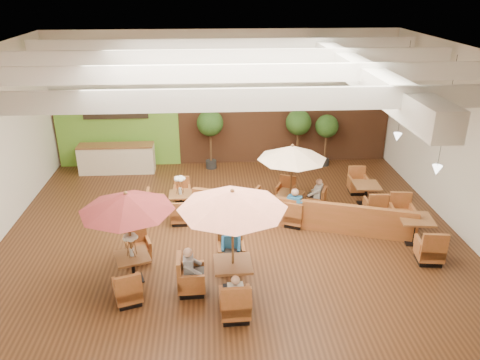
{
  "coord_description": "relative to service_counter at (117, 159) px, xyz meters",
  "views": [
    {
      "loc": [
        -0.57,
        -12.88,
        7.32
      ],
      "look_at": [
        0.3,
        0.5,
        1.5
      ],
      "focal_mm": 35.0,
      "sensor_mm": 36.0,
      "label": 1
    }
  ],
  "objects": [
    {
      "name": "table_3",
      "position": [
        2.54,
        -3.71,
        -0.14
      ],
      "size": [
        1.51,
        2.25,
        1.45
      ],
      "rotation": [
        0.0,
        0.0,
        0.02
      ],
      "color": "brown",
      "rests_on": "ground"
    },
    {
      "name": "diner_3",
      "position": [
        6.42,
        -4.92,
        0.2
      ],
      "size": [
        0.48,
        0.47,
        0.86
      ],
      "rotation": [
        0.0,
        0.0,
        -0.51
      ],
      "color": "#276CAA",
      "rests_on": "ground"
    },
    {
      "name": "booth_divider",
      "position": [
        6.55,
        -5.07,
        -0.09
      ],
      "size": [
        6.77,
        2.4,
        0.98
      ],
      "primitive_type": "cube",
      "rotation": [
        0.0,
        0.0,
        -0.32
      ],
      "color": "brown",
      "rests_on": "ground"
    },
    {
      "name": "diner_1",
      "position": [
        4.29,
        -7.15,
        0.16
      ],
      "size": [
        0.39,
        0.32,
        0.77
      ],
      "rotation": [
        0.0,
        0.0,
        3.06
      ],
      "color": "#276CAA",
      "rests_on": "ground"
    },
    {
      "name": "table_0",
      "position": [
        1.72,
        -7.57,
        1.36
      ],
      "size": [
        2.37,
        2.65,
        2.57
      ],
      "rotation": [
        0.0,
        0.0,
        0.32
      ],
      "color": "brown",
      "rests_on": "ground"
    },
    {
      "name": "table_4",
      "position": [
        9.8,
        -6.19,
        -0.18
      ],
      "size": [
        1.06,
        2.86,
        1.05
      ],
      "rotation": [
        0.0,
        0.0,
        -0.14
      ],
      "color": "brown",
      "rests_on": "ground"
    },
    {
      "name": "service_counter",
      "position": [
        0.0,
        0.0,
        0.0
      ],
      "size": [
        3.0,
        0.75,
        1.18
      ],
      "color": "beige",
      "rests_on": "ground"
    },
    {
      "name": "topiary_2",
      "position": [
        8.59,
        0.2,
        1.05
      ],
      "size": [
        0.95,
        0.95,
        2.2
      ],
      "color": "black",
      "rests_on": "ground"
    },
    {
      "name": "table_5",
      "position": [
        9.15,
        -3.59,
        -0.21
      ],
      "size": [
        0.91,
        2.6,
        0.97
      ],
      "rotation": [
        0.0,
        0.0,
        -0.05
      ],
      "color": "brown",
      "rests_on": "ground"
    },
    {
      "name": "topiary_0",
      "position": [
        3.8,
        0.2,
        1.27
      ],
      "size": [
        1.07,
        1.07,
        2.48
      ],
      "color": "black",
      "rests_on": "ground"
    },
    {
      "name": "table_2",
      "position": [
        6.42,
        -4.03,
        1.1
      ],
      "size": [
        2.56,
        2.56,
        2.45
      ],
      "rotation": [
        0.0,
        0.0,
        -0.43
      ],
      "color": "brown",
      "rests_on": "ground"
    },
    {
      "name": "diner_4",
      "position": [
        7.31,
        -4.03,
        0.16
      ],
      "size": [
        0.41,
        0.43,
        0.77
      ],
      "rotation": [
        0.0,
        0.0,
        1.11
      ],
      "color": "silver",
      "rests_on": "ground"
    },
    {
      "name": "table_1",
      "position": [
        4.22,
        -8.19,
        1.45
      ],
      "size": [
        2.71,
        2.79,
        2.84
      ],
      "rotation": [
        0.0,
        0.0,
        0.03
      ],
      "color": "brown",
      "rests_on": "ground"
    },
    {
      "name": "diner_2",
      "position": [
        3.25,
        -8.19,
        0.19
      ],
      "size": [
        0.32,
        0.4,
        0.83
      ],
      "rotation": [
        0.0,
        0.0,
        4.71
      ],
      "color": "gray",
      "rests_on": "ground"
    },
    {
      "name": "topiary_1",
      "position": [
        7.4,
        0.2,
        1.22
      ],
      "size": [
        1.04,
        1.04,
        2.42
      ],
      "color": "black",
      "rests_on": "ground"
    },
    {
      "name": "room",
      "position": [
        4.65,
        -3.88,
        3.05
      ],
      "size": [
        14.04,
        14.0,
        5.52
      ],
      "color": "#381E0F",
      "rests_on": "ground"
    },
    {
      "name": "diner_0",
      "position": [
        4.29,
        -9.23,
        0.15
      ],
      "size": [
        0.37,
        0.31,
        0.73
      ],
      "rotation": [
        0.0,
        0.0,
        0.09
      ],
      "color": "silver",
      "rests_on": "ground"
    }
  ]
}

